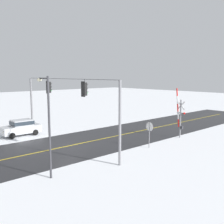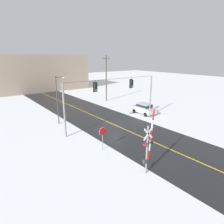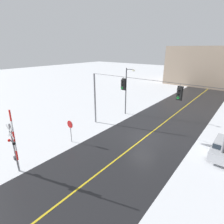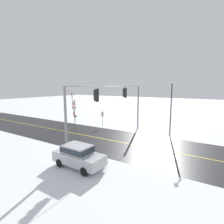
{
  "view_description": "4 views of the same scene",
  "coord_description": "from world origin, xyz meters",
  "px_view_note": "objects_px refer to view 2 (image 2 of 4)",
  "views": [
    {
      "loc": [
        -20.61,
        13.15,
        6.6
      ],
      "look_at": [
        -3.07,
        -2.81,
        3.26
      ],
      "focal_mm": 42.99,
      "sensor_mm": 36.0,
      "label": 1
    },
    {
      "loc": [
        -15.39,
        -20.08,
        8.93
      ],
      "look_at": [
        -2.36,
        -2.69,
        2.81
      ],
      "focal_mm": 31.53,
      "sensor_mm": 36.0,
      "label": 2
    },
    {
      "loc": [
        7.7,
        -15.03,
        9.03
      ],
      "look_at": [
        -3.21,
        -1.38,
        2.64
      ],
      "focal_mm": 28.24,
      "sensor_mm": 36.0,
      "label": 3
    },
    {
      "loc": [
        16.61,
        10.36,
        6.19
      ],
      "look_at": [
        -3.73,
        -2.43,
        2.68
      ],
      "focal_mm": 28.29,
      "sensor_mm": 36.0,
      "label": 4
    }
  ],
  "objects_px": {
    "railroad_crossing": "(148,146)",
    "parked_car_silver": "(144,108)",
    "utility_pole": "(106,78)",
    "streetlamp_near": "(58,96)",
    "stop_sign": "(103,134)"
  },
  "relations": [
    {
      "from": "railroad_crossing",
      "to": "parked_car_silver",
      "type": "distance_m",
      "value": 17.03
    },
    {
      "from": "railroad_crossing",
      "to": "utility_pole",
      "type": "height_order",
      "value": "utility_pole"
    },
    {
      "from": "utility_pole",
      "to": "parked_car_silver",
      "type": "bearing_deg",
      "value": -94.58
    },
    {
      "from": "parked_car_silver",
      "to": "streetlamp_near",
      "type": "xyz_separation_m",
      "value": [
        -12.63,
        3.7,
        2.96
      ]
    },
    {
      "from": "stop_sign",
      "to": "parked_car_silver",
      "type": "height_order",
      "value": "stop_sign"
    },
    {
      "from": "railroad_crossing",
      "to": "parked_car_silver",
      "type": "relative_size",
      "value": 1.22
    },
    {
      "from": "railroad_crossing",
      "to": "parked_car_silver",
      "type": "xyz_separation_m",
      "value": [
        12.0,
        12.0,
        -1.39
      ]
    },
    {
      "from": "railroad_crossing",
      "to": "utility_pole",
      "type": "relative_size",
      "value": 0.56
    },
    {
      "from": "streetlamp_near",
      "to": "utility_pole",
      "type": "relative_size",
      "value": 0.71
    },
    {
      "from": "stop_sign",
      "to": "streetlamp_near",
      "type": "xyz_separation_m",
      "value": [
        -0.18,
        10.22,
        2.2
      ]
    },
    {
      "from": "railroad_crossing",
      "to": "utility_pole",
      "type": "bearing_deg",
      "value": 61.47
    },
    {
      "from": "stop_sign",
      "to": "streetlamp_near",
      "type": "height_order",
      "value": "streetlamp_near"
    },
    {
      "from": "railroad_crossing",
      "to": "streetlamp_near",
      "type": "relative_size",
      "value": 0.79
    },
    {
      "from": "parked_car_silver",
      "to": "utility_pole",
      "type": "relative_size",
      "value": 0.46
    },
    {
      "from": "stop_sign",
      "to": "railroad_crossing",
      "type": "relative_size",
      "value": 0.46
    }
  ]
}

